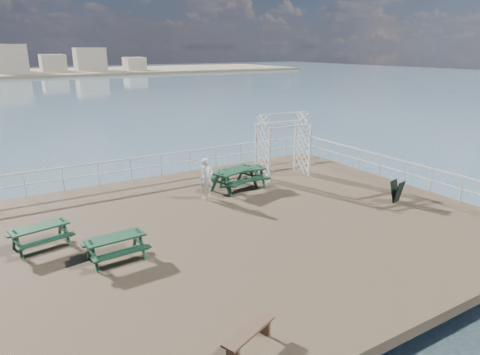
% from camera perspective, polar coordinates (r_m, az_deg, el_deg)
% --- Properties ---
extents(ground, '(18.00, 14.00, 0.30)m').
position_cam_1_polar(ground, '(15.09, -0.78, -6.80)').
color(ground, brown).
rests_on(ground, ground).
extents(sea_backdrop, '(300.00, 300.00, 9.20)m').
position_cam_1_polar(sea_backdrop, '(147.42, -24.19, 13.06)').
color(sea_backdrop, '#455F73').
rests_on(sea_backdrop, ground).
extents(railing, '(17.77, 13.76, 1.10)m').
position_cam_1_polar(railing, '(16.82, -5.44, -0.60)').
color(railing, silver).
rests_on(railing, ground).
extents(picnic_table_a, '(1.87, 1.62, 0.81)m').
position_cam_1_polar(picnic_table_a, '(14.55, -25.12, -6.59)').
color(picnic_table_a, '#12331D').
rests_on(picnic_table_a, ground).
extents(picnic_table_b, '(2.43, 2.18, 0.99)m').
position_cam_1_polar(picnic_table_b, '(18.50, -0.76, 0.33)').
color(picnic_table_b, '#12331D').
rests_on(picnic_table_b, ground).
extents(picnic_table_c, '(2.14, 1.80, 0.96)m').
position_cam_1_polar(picnic_table_c, '(18.75, 0.35, 0.51)').
color(picnic_table_c, '#12331D').
rests_on(picnic_table_c, ground).
extents(picnic_table_d, '(1.73, 1.43, 0.81)m').
position_cam_1_polar(picnic_table_d, '(13.01, -16.27, -8.36)').
color(picnic_table_d, '#12331D').
rests_on(picnic_table_d, ground).
extents(flat_bench_far, '(1.45, 0.83, 0.41)m').
position_cam_1_polar(flat_bench_far, '(9.33, 1.23, -20.14)').
color(flat_bench_far, brown).
rests_on(flat_bench_far, ground).
extents(trellis_arbor, '(2.52, 1.46, 3.03)m').
position_cam_1_polar(trellis_arbor, '(20.39, 5.75, 3.90)').
color(trellis_arbor, silver).
rests_on(trellis_arbor, ground).
extents(sandwich_board, '(0.63, 0.53, 0.89)m').
position_cam_1_polar(sandwich_board, '(18.13, 20.19, -1.76)').
color(sandwich_board, black).
rests_on(sandwich_board, ground).
extents(person, '(0.65, 0.46, 1.68)m').
position_cam_1_polar(person, '(17.33, -4.48, -0.16)').
color(person, white).
rests_on(person, ground).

